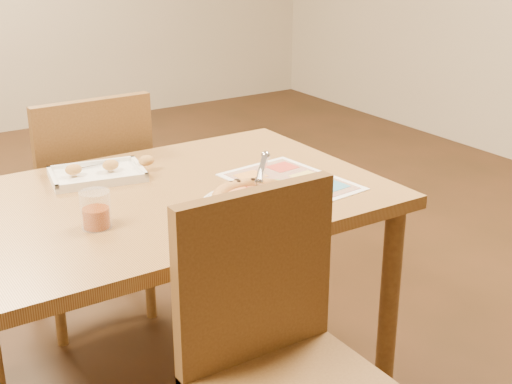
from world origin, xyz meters
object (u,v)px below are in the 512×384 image
chair_near (277,336)px  plate (256,206)px  appetizer_tray (100,174)px  menu (291,181)px  glass_tumbler (96,212)px  dining_table (161,222)px  pizza (256,198)px  chair_far (89,184)px  pizza_cutter (261,173)px

chair_near → plate: 0.44m
appetizer_tray → menu: (0.47, -0.35, -0.01)m
glass_tumbler → menu: glass_tumbler is taller
dining_table → menu: bearing=-17.0°
pizza → glass_tumbler: bearing=164.8°
chair_near → pizza: size_ratio=1.88×
dining_table → pizza: 0.32m
glass_tumbler → menu: 0.62m
dining_table → chair_far: (-0.00, 0.60, -0.07)m
chair_far → plate: bearing=102.0°
dining_table → appetizer_tray: 0.27m
chair_near → pizza_cutter: (0.22, 0.40, 0.24)m
appetizer_tray → glass_tumbler: 0.39m
dining_table → chair_far: chair_far is taller
chair_near → chair_far: same height
pizza → appetizer_tray: bearing=120.0°
appetizer_tray → menu: bearing=-36.9°
chair_near → glass_tumbler: size_ratio=4.75×
dining_table → glass_tumbler: glass_tumbler is taller
pizza → chair_far: bearing=102.4°
pizza_cutter → appetizer_tray: pizza_cutter is taller
plate → chair_far: bearing=102.0°
dining_table → chair_near: chair_near is taller
chair_far → dining_table: bearing=90.0°
plate → glass_tumbler: 0.43m
plate → appetizer_tray: size_ratio=0.93×
chair_near → pizza_cutter: chair_near is taller
chair_near → pizza: bearing=63.5°
chair_far → appetizer_tray: chair_far is taller
plate → menu: 0.24m
appetizer_tray → pizza_cutter: bearing=-54.6°
dining_table → pizza_cutter: pizza_cutter is taller
pizza → appetizer_tray: 0.54m
chair_near → menu: chair_near is taller
plate → glass_tumbler: bearing=163.9°
chair_far → glass_tumbler: size_ratio=4.75×
dining_table → pizza: size_ratio=5.21×
pizza_cutter → menu: (0.16, 0.08, -0.08)m
menu → plate: bearing=-149.3°
pizza → menu: 0.23m
chair_near → pizza_cutter: size_ratio=3.97×
plate → pizza: 0.02m
chair_far → menu: bearing=118.1°
dining_table → plate: size_ratio=4.19×
dining_table → appetizer_tray: appetizer_tray is taller
pizza → plate: bearing=-132.9°
chair_near → plate: (0.18, 0.36, 0.16)m
pizza → dining_table: bearing=128.2°
dining_table → plate: 0.31m
pizza_cutter → pizza: bearing=174.6°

